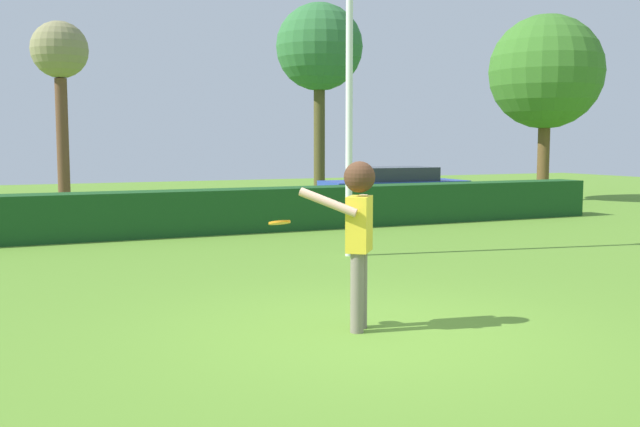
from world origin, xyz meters
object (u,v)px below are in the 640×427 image
(person, at_px, (358,224))
(lamppost, at_px, (349,74))
(frisbee, at_px, (280,223))
(oak_tree, at_px, (546,73))
(bare_elm_tree, at_px, (60,58))
(willow_tree, at_px, (319,49))
(parked_car_blue, at_px, (394,186))

(person, relative_size, lamppost, 0.32)
(frisbee, bearing_deg, person, -22.71)
(lamppost, xyz_separation_m, oak_tree, (11.36, 8.13, 1.15))
(bare_elm_tree, distance_m, oak_tree, 15.70)
(oak_tree, bearing_deg, frisbee, -139.07)
(bare_elm_tree, relative_size, willow_tree, 0.88)
(frisbee, bearing_deg, parked_car_blue, 55.23)
(person, relative_size, bare_elm_tree, 0.31)
(willow_tree, bearing_deg, bare_elm_tree, 163.09)
(person, xyz_separation_m, willow_tree, (6.37, 15.22, 3.84))
(lamppost, height_order, parked_car_blue, lamppost)
(frisbee, distance_m, parked_car_blue, 14.14)
(oak_tree, bearing_deg, willow_tree, 160.60)
(lamppost, distance_m, bare_elm_tree, 13.56)
(parked_car_blue, bearing_deg, lamppost, -124.95)
(lamppost, height_order, willow_tree, willow_tree)
(lamppost, xyz_separation_m, parked_car_blue, (5.14, 7.35, -2.44))
(lamppost, height_order, oak_tree, oak_tree)
(bare_elm_tree, distance_m, willow_tree, 8.13)
(lamppost, bearing_deg, parked_car_blue, 55.05)
(frisbee, height_order, lamppost, lamppost)
(parked_car_blue, relative_size, bare_elm_tree, 0.75)
(bare_elm_tree, bearing_deg, person, -85.46)
(parked_car_blue, bearing_deg, person, -121.48)
(frisbee, xyz_separation_m, willow_tree, (7.13, 14.90, 3.82))
(person, relative_size, parked_car_blue, 0.42)
(person, xyz_separation_m, parked_car_blue, (7.30, 11.93, -0.44))
(person, height_order, bare_elm_tree, bare_elm_tree)
(bare_elm_tree, bearing_deg, parked_car_blue, -33.02)
(person, height_order, oak_tree, oak_tree)
(person, height_order, lamppost, lamppost)
(lamppost, xyz_separation_m, bare_elm_tree, (-3.56, 13.00, 1.43))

